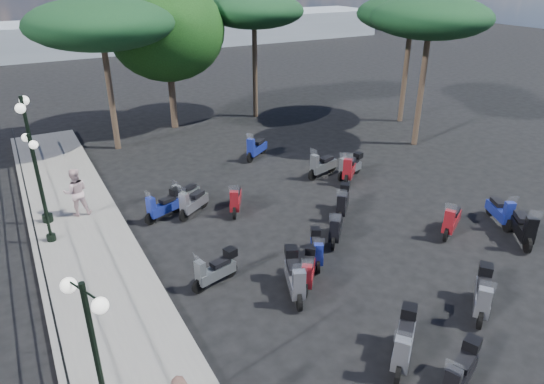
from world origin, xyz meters
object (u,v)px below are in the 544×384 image
scooter_9 (317,250)px  scooter_19 (523,228)px  scooter_24 (500,212)px  pine_0 (254,11)px  scooter_15 (343,203)px  scooter_25 (451,221)px  scooter_3 (215,270)px  scooter_8 (308,271)px  scooter_21 (322,166)px  lamp_post_2 (33,153)px  scooter_10 (185,194)px  lamp_post_1 (39,182)px  scooter_1 (404,343)px  scooter_26 (350,167)px  scooter_7 (460,374)px  scooter_4 (164,206)px  pine_3 (431,18)px  scooter_2 (295,277)px  broadleaf_tree (167,31)px  scooter_11 (193,203)px  scooter_20 (349,169)px  pedestrian_far (76,192)px  scooter_13 (483,295)px  lamp_post_0 (97,362)px  scooter_5 (236,200)px  scooter_14 (335,229)px  pine_2 (100,24)px  scooter_16 (256,148)px

scooter_9 → scooter_19: 6.86m
scooter_24 → pine_0: size_ratio=0.23×
scooter_15 → scooter_25: size_ratio=0.85×
scooter_3 → scooter_15: size_ratio=1.17×
scooter_8 → scooter_21: size_ratio=0.74×
lamp_post_2 → scooter_10: size_ratio=3.22×
lamp_post_1 → scooter_19: lamp_post_1 is taller
scooter_9 → scooter_1: bearing=111.3°
lamp_post_2 → scooter_26: (11.72, -1.69, -2.20)m
lamp_post_2 → scooter_26: lamp_post_2 is taller
scooter_7 → scooter_8: 4.80m
scooter_19 → scooter_4: bearing=0.0°
scooter_7 → scooter_25: 7.01m
lamp_post_1 → scooter_9: lamp_post_1 is taller
lamp_post_2 → lamp_post_1: bearing=-82.0°
scooter_15 → scooter_19: size_ratio=0.83×
scooter_8 → pine_0: size_ratio=0.19×
scooter_10 → pine_3: size_ratio=0.20×
scooter_2 → scooter_3: scooter_2 is taller
scooter_7 → broadleaf_tree: size_ratio=0.21×
scooter_7 → scooter_11: 10.52m
scooter_7 → broadleaf_tree: (0.79, 20.67, 4.61)m
scooter_8 → scooter_15: (3.34, 2.93, 0.04)m
scooter_9 → scooter_20: scooter_20 is taller
pedestrian_far → scooter_24: pedestrian_far is taller
scooter_8 → scooter_24: bearing=-143.4°
lamp_post_1 → scooter_21: (10.78, 0.39, -1.72)m
pine_0 → scooter_13: bearing=-99.3°
broadleaf_tree → lamp_post_2: bearing=-130.9°
scooter_26 → broadleaf_tree: bearing=4.2°
lamp_post_1 → scooter_8: (6.08, -5.82, -1.75)m
lamp_post_0 → pedestrian_far: 10.11m
broadleaf_tree → scooter_10: bearing=-106.3°
scooter_8 → scooter_21: 7.79m
scooter_5 → scooter_14: 3.98m
scooter_2 → pine_0: (6.91, 15.79, 5.36)m
pedestrian_far → scooter_26: pedestrian_far is taller
scooter_14 → lamp_post_0: bearing=69.7°
broadleaf_tree → scooter_8: bearing=-95.2°
scooter_7 → scooter_24: (7.08, 4.52, -0.04)m
pedestrian_far → scooter_9: 8.70m
lamp_post_2 → broadleaf_tree: broadleaf_tree is taller
scooter_24 → scooter_26: size_ratio=1.03×
pine_2 → scooter_16: bearing=-40.1°
scooter_1 → scooter_19: bearing=-113.3°
lamp_post_2 → scooter_8: size_ratio=3.46×
scooter_16 → scooter_21: (1.47, -3.25, -0.00)m
scooter_19 → broadleaf_tree: size_ratio=0.20×
scooter_7 → scooter_8: bearing=-15.0°
scooter_4 → scooter_19: scooter_19 is taller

